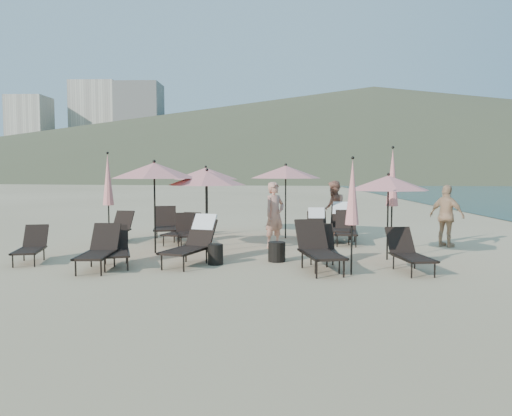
{
  "coord_description": "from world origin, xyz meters",
  "views": [
    {
      "loc": [
        -0.33,
        -11.22,
        2.13
      ],
      "look_at": [
        -0.89,
        3.5,
        1.1
      ],
      "focal_mm": 35.0,
      "sensor_mm": 36.0,
      "label": 1
    }
  ],
  "objects_px": {
    "lounger_4": "(323,248)",
    "umbrella_closed_1": "(392,178)",
    "umbrella_open_2": "(388,183)",
    "lounger_8": "(187,230)",
    "lounger_3": "(318,248)",
    "side_table_0": "(215,254)",
    "umbrella_open_0": "(154,171)",
    "side_table_1": "(277,252)",
    "lounger_11": "(346,228)",
    "lounger_12": "(183,230)",
    "lounger_2": "(193,241)",
    "lounger_7": "(165,224)",
    "lounger_13": "(116,248)",
    "umbrella_closed_0": "(352,193)",
    "beachgoer_a": "(275,215)",
    "lounger_5": "(409,252)",
    "umbrella_open_4": "(286,172)",
    "beachgoer_c": "(447,216)",
    "lounger_6": "(116,228)",
    "lounger_9": "(317,226)",
    "lounger_0": "(31,246)",
    "umbrella_open_1": "(207,178)",
    "beachgoer_b": "(334,208)",
    "umbrella_open_3": "(206,174)",
    "lounger_1": "(99,249)",
    "lounger_10": "(341,223)"
  },
  "relations": [
    {
      "from": "umbrella_closed_1",
      "to": "side_table_1",
      "type": "distance_m",
      "value": 4.07
    },
    {
      "from": "lounger_13",
      "to": "side_table_1",
      "type": "bearing_deg",
      "value": -7.94
    },
    {
      "from": "lounger_13",
      "to": "umbrella_closed_1",
      "type": "distance_m",
      "value": 7.5
    },
    {
      "from": "umbrella_open_4",
      "to": "lounger_12",
      "type": "bearing_deg",
      "value": -157.27
    },
    {
      "from": "lounger_7",
      "to": "lounger_13",
      "type": "relative_size",
      "value": 1.16
    },
    {
      "from": "umbrella_closed_0",
      "to": "beachgoer_a",
      "type": "bearing_deg",
      "value": 112.84
    },
    {
      "from": "beachgoer_c",
      "to": "lounger_1",
      "type": "bearing_deg",
      "value": 71.17
    },
    {
      "from": "umbrella_open_1",
      "to": "beachgoer_c",
      "type": "distance_m",
      "value": 6.98
    },
    {
      "from": "lounger_12",
      "to": "umbrella_closed_1",
      "type": "xyz_separation_m",
      "value": [
        6.01,
        -1.16,
        1.58
      ]
    },
    {
      "from": "lounger_4",
      "to": "lounger_8",
      "type": "distance_m",
      "value": 5.08
    },
    {
      "from": "lounger_6",
      "to": "umbrella_open_0",
      "type": "xyz_separation_m",
      "value": [
        1.72,
        -2.11,
        1.77
      ]
    },
    {
      "from": "lounger_3",
      "to": "side_table_0",
      "type": "xyz_separation_m",
      "value": [
        -2.34,
        0.58,
        -0.26
      ]
    },
    {
      "from": "lounger_2",
      "to": "lounger_4",
      "type": "height_order",
      "value": "lounger_2"
    },
    {
      "from": "lounger_3",
      "to": "lounger_5",
      "type": "height_order",
      "value": "lounger_3"
    },
    {
      "from": "umbrella_closed_1",
      "to": "lounger_0",
      "type": "bearing_deg",
      "value": -166.59
    },
    {
      "from": "beachgoer_c",
      "to": "lounger_2",
      "type": "bearing_deg",
      "value": 71.96
    },
    {
      "from": "side_table_1",
      "to": "beachgoer_c",
      "type": "height_order",
      "value": "beachgoer_c"
    },
    {
      "from": "lounger_2",
      "to": "lounger_11",
      "type": "bearing_deg",
      "value": 60.12
    },
    {
      "from": "lounger_7",
      "to": "umbrella_closed_1",
      "type": "xyz_separation_m",
      "value": [
        6.74,
        -2.07,
        1.51
      ]
    },
    {
      "from": "umbrella_open_4",
      "to": "beachgoer_c",
      "type": "xyz_separation_m",
      "value": [
        4.61,
        -1.74,
        -1.27
      ]
    },
    {
      "from": "lounger_2",
      "to": "umbrella_open_0",
      "type": "bearing_deg",
      "value": 148.17
    },
    {
      "from": "lounger_7",
      "to": "umbrella_open_2",
      "type": "bearing_deg",
      "value": -40.59
    },
    {
      "from": "umbrella_closed_0",
      "to": "lounger_7",
      "type": "bearing_deg",
      "value": 133.12
    },
    {
      "from": "umbrella_open_4",
      "to": "umbrella_closed_0",
      "type": "relative_size",
      "value": 0.99
    },
    {
      "from": "lounger_6",
      "to": "lounger_13",
      "type": "bearing_deg",
      "value": -65.0
    },
    {
      "from": "lounger_4",
      "to": "side_table_0",
      "type": "bearing_deg",
      "value": 173.51
    },
    {
      "from": "lounger_13",
      "to": "umbrella_open_4",
      "type": "relative_size",
      "value": 0.67
    },
    {
      "from": "lounger_11",
      "to": "beachgoer_b",
      "type": "distance_m",
      "value": 1.99
    },
    {
      "from": "lounger_3",
      "to": "lounger_13",
      "type": "distance_m",
      "value": 4.63
    },
    {
      "from": "lounger_4",
      "to": "umbrella_closed_1",
      "type": "xyz_separation_m",
      "value": [
        2.11,
        2.53,
        1.56
      ]
    },
    {
      "from": "lounger_0",
      "to": "umbrella_open_4",
      "type": "relative_size",
      "value": 0.64
    },
    {
      "from": "lounger_11",
      "to": "side_table_0",
      "type": "xyz_separation_m",
      "value": [
        -3.54,
        -3.64,
        -0.22
      ]
    },
    {
      "from": "lounger_10",
      "to": "lounger_5",
      "type": "bearing_deg",
      "value": -69.91
    },
    {
      "from": "umbrella_closed_0",
      "to": "umbrella_open_4",
      "type": "bearing_deg",
      "value": 102.02
    },
    {
      "from": "lounger_11",
      "to": "lounger_12",
      "type": "height_order",
      "value": "lounger_11"
    },
    {
      "from": "lounger_8",
      "to": "lounger_11",
      "type": "distance_m",
      "value": 4.8
    },
    {
      "from": "umbrella_closed_1",
      "to": "lounger_6",
      "type": "bearing_deg",
      "value": 170.06
    },
    {
      "from": "umbrella_closed_1",
      "to": "lounger_5",
      "type": "bearing_deg",
      "value": -95.82
    },
    {
      "from": "lounger_9",
      "to": "beachgoer_b",
      "type": "relative_size",
      "value": 0.88
    },
    {
      "from": "lounger_4",
      "to": "umbrella_open_2",
      "type": "distance_m",
      "value": 2.44
    },
    {
      "from": "lounger_0",
      "to": "umbrella_closed_1",
      "type": "xyz_separation_m",
      "value": [
        9.05,
        2.16,
        1.6
      ]
    },
    {
      "from": "umbrella_open_2",
      "to": "beachgoer_b",
      "type": "bearing_deg",
      "value": 99.1
    },
    {
      "from": "lounger_3",
      "to": "side_table_1",
      "type": "relative_size",
      "value": 4.08
    },
    {
      "from": "lounger_3",
      "to": "umbrella_open_0",
      "type": "distance_m",
      "value": 4.99
    },
    {
      "from": "umbrella_open_0",
      "to": "side_table_1",
      "type": "distance_m",
      "value": 3.96
    },
    {
      "from": "umbrella_open_2",
      "to": "lounger_8",
      "type": "bearing_deg",
      "value": 155.86
    },
    {
      "from": "lounger_5",
      "to": "lounger_9",
      "type": "relative_size",
      "value": 0.98
    },
    {
      "from": "umbrella_open_3",
      "to": "lounger_11",
      "type": "bearing_deg",
      "value": -23.8
    },
    {
      "from": "umbrella_open_2",
      "to": "beachgoer_c",
      "type": "distance_m",
      "value": 3.28
    },
    {
      "from": "lounger_1",
      "to": "lounger_4",
      "type": "bearing_deg",
      "value": 1.5
    }
  ]
}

